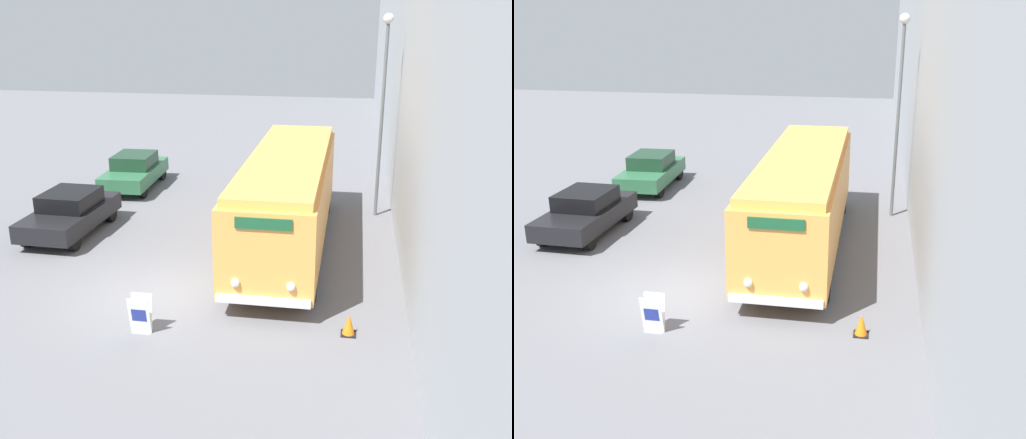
% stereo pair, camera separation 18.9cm
% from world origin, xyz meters
% --- Properties ---
extents(ground_plane, '(80.00, 80.00, 0.00)m').
position_xyz_m(ground_plane, '(0.00, 0.00, 0.00)').
color(ground_plane, slate).
extents(building_wall_right, '(0.30, 60.00, 8.70)m').
position_xyz_m(building_wall_right, '(6.92, 10.00, 4.35)').
color(building_wall_right, '#9EA3A8').
rests_on(building_wall_right, ground_plane).
extents(vintage_bus, '(2.50, 10.39, 3.11)m').
position_xyz_m(vintage_bus, '(3.18, 4.17, 1.77)').
color(vintage_bus, black).
rests_on(vintage_bus, ground_plane).
extents(sign_board, '(0.53, 0.36, 0.97)m').
position_xyz_m(sign_board, '(0.35, -1.92, 0.47)').
color(sign_board, gray).
rests_on(sign_board, ground_plane).
extents(streetlamp, '(0.36, 0.36, 7.29)m').
position_xyz_m(streetlamp, '(6.14, 7.92, 4.64)').
color(streetlamp, '#595E60').
rests_on(streetlamp, ground_plane).
extents(parked_car_near, '(2.06, 4.33, 1.49)m').
position_xyz_m(parked_car_near, '(-4.38, 4.22, 0.76)').
color(parked_car_near, black).
rests_on(parked_car_near, ground_plane).
extents(parked_car_mid, '(2.02, 4.32, 1.49)m').
position_xyz_m(parked_car_mid, '(-4.18, 10.01, 0.76)').
color(parked_car_mid, black).
rests_on(parked_car_mid, ground_plane).
extents(traffic_cone, '(0.36, 0.36, 0.54)m').
position_xyz_m(traffic_cone, '(5.30, -1.21, 0.26)').
color(traffic_cone, black).
rests_on(traffic_cone, ground_plane).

